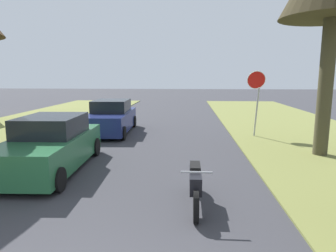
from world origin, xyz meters
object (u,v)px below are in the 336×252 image
at_px(stop_sign_far, 256,89).
at_px(parked_sedan_navy, 111,118).
at_px(parked_motorcycle, 195,184).
at_px(parked_sedan_green, 51,146).

distance_m(stop_sign_far, parked_sedan_navy, 6.89).
xyz_separation_m(stop_sign_far, parked_motorcycle, (-2.84, -7.44, -1.66)).
xyz_separation_m(parked_sedan_navy, parked_motorcycle, (3.88, -8.01, -0.24)).
relative_size(stop_sign_far, parked_motorcycle, 1.42).
height_order(stop_sign_far, parked_sedan_navy, stop_sign_far).
height_order(parked_sedan_navy, parked_motorcycle, parked_sedan_navy).
distance_m(parked_sedan_green, parked_motorcycle, 4.71).
height_order(stop_sign_far, parked_motorcycle, stop_sign_far).
bearing_deg(parked_sedan_green, stop_sign_far, 36.82).
relative_size(stop_sign_far, parked_sedan_navy, 0.65).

